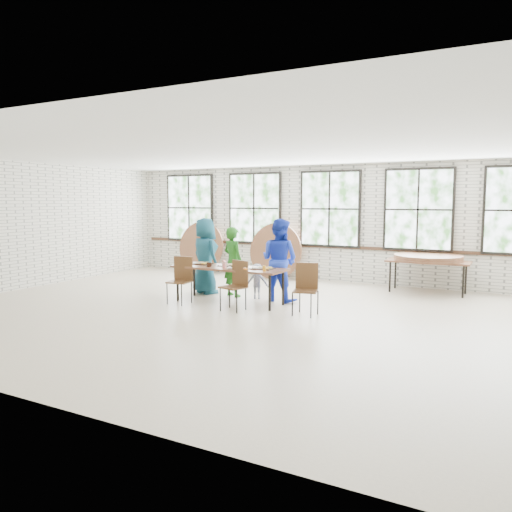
# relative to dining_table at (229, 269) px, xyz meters

# --- Properties ---
(room) EXTENTS (12.00, 12.00, 12.00)m
(room) POSITION_rel_dining_table_xyz_m (0.85, 3.62, 1.14)
(room) COLOR beige
(room) RESTS_ON ground
(dining_table) EXTENTS (2.41, 0.83, 0.74)m
(dining_table) POSITION_rel_dining_table_xyz_m (0.00, 0.00, 0.00)
(dining_table) COLOR brown
(dining_table) RESTS_ON ground
(chair_near_left) EXTENTS (0.48, 0.47, 0.95)m
(chair_near_left) POSITION_rel_dining_table_xyz_m (-0.85, -0.47, -0.13)
(chair_near_left) COLOR #54351C
(chair_near_left) RESTS_ON ground
(chair_near_right) EXTENTS (0.52, 0.51, 0.95)m
(chair_near_right) POSITION_rel_dining_table_xyz_m (0.48, -0.51, -0.13)
(chair_near_right) COLOR #54351C
(chair_near_right) RESTS_ON ground
(chair_spare) EXTENTS (0.51, 0.50, 0.95)m
(chair_spare) POSITION_rel_dining_table_xyz_m (1.79, -0.23, -0.13)
(chair_spare) COLOR #54351C
(chair_spare) RESTS_ON ground
(adult_teal) EXTENTS (0.98, 0.84, 1.70)m
(adult_teal) POSITION_rel_dining_table_xyz_m (-1.02, 0.65, 0.16)
(adult_teal) COLOR navy
(adult_teal) RESTS_ON ground
(adult_green) EXTENTS (0.65, 0.54, 1.52)m
(adult_green) POSITION_rel_dining_table_xyz_m (-0.29, 0.65, 0.07)
(adult_green) COLOR #20641A
(adult_green) RESTS_ON ground
(toddler) EXTENTS (0.56, 0.45, 0.75)m
(toddler) POSITION_rel_dining_table_xyz_m (0.30, 0.65, -0.31)
(toddler) COLOR #152042
(toddler) RESTS_ON ground
(adult_blue) EXTENTS (0.92, 0.77, 1.72)m
(adult_blue) POSITION_rel_dining_table_xyz_m (0.83, 0.65, 0.17)
(adult_blue) COLOR #1C37C5
(adult_blue) RESTS_ON ground
(storage_table) EXTENTS (1.81, 0.77, 0.74)m
(storage_table) POSITION_rel_dining_table_xyz_m (3.40, 3.05, -0.00)
(storage_table) COLOR brown
(storage_table) RESTS_ON ground
(tabletop_clutter) EXTENTS (1.97, 0.63, 0.11)m
(tabletop_clutter) POSITION_rel_dining_table_xyz_m (0.12, -0.03, 0.08)
(tabletop_clutter) COLOR black
(tabletop_clutter) RESTS_ON dining_table
(round_tops_stacked) EXTENTS (1.50, 1.50, 0.13)m
(round_tops_stacked) POSITION_rel_dining_table_xyz_m (3.40, 3.05, 0.12)
(round_tops_stacked) COLOR brown
(round_tops_stacked) RESTS_ON storage_table
(round_tops_leaning) EXTENTS (3.95, 0.38, 1.50)m
(round_tops_leaning) POSITION_rel_dining_table_xyz_m (-1.35, 3.31, 0.05)
(round_tops_leaning) COLOR brown
(round_tops_leaning) RESTS_ON ground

